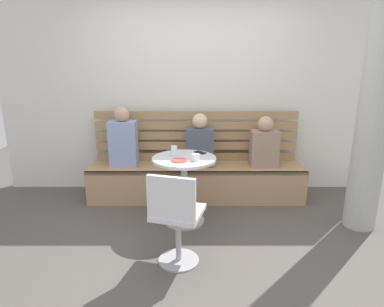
{
  "coord_description": "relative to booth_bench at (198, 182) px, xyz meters",
  "views": [
    {
      "loc": [
        -0.05,
        -2.75,
        1.69
      ],
      "look_at": [
        -0.07,
        0.66,
        0.75
      ],
      "focal_mm": 30.46,
      "sensor_mm": 36.0,
      "label": 1
    }
  ],
  "objects": [
    {
      "name": "ground",
      "position": [
        0.0,
        -1.2,
        -0.22
      ],
      "size": [
        8.0,
        8.0,
        0.0
      ],
      "primitive_type": "plane",
      "color": "#514C47"
    },
    {
      "name": "back_wall",
      "position": [
        0.0,
        0.44,
        1.23
      ],
      "size": [
        5.2,
        0.1,
        2.9
      ],
      "primitive_type": "cube",
      "color": "silver",
      "rests_on": "ground"
    },
    {
      "name": "concrete_pillar",
      "position": [
        1.75,
        -0.75,
        1.18
      ],
      "size": [
        0.32,
        0.32,
        2.8
      ],
      "primitive_type": "cylinder",
      "color": "#B2B2AD",
      "rests_on": "ground"
    },
    {
      "name": "booth_bench",
      "position": [
        0.0,
        0.0,
        0.0
      ],
      "size": [
        2.7,
        0.52,
        0.44
      ],
      "color": "tan",
      "rests_on": "ground"
    },
    {
      "name": "booth_backrest",
      "position": [
        0.0,
        0.24,
        0.56
      ],
      "size": [
        2.65,
        0.04,
        0.66
      ],
      "color": "#A68157",
      "rests_on": "booth_bench"
    },
    {
      "name": "cafe_table",
      "position": [
        -0.14,
        -0.66,
        0.3
      ],
      "size": [
        0.68,
        0.68,
        0.74
      ],
      "color": "#ADADB2",
      "rests_on": "ground"
    },
    {
      "name": "white_chair",
      "position": [
        -0.19,
        -1.48,
        0.24
      ],
      "size": [
        0.49,
        0.49,
        0.85
      ],
      "color": "#ADADB2",
      "rests_on": "ground"
    },
    {
      "name": "person_adult",
      "position": [
        -0.91,
        0.01,
        0.56
      ],
      "size": [
        0.34,
        0.22,
        0.75
      ],
      "color": "#8C9EC6",
      "rests_on": "booth_bench"
    },
    {
      "name": "person_child_left",
      "position": [
        0.04,
        0.02,
        0.51
      ],
      "size": [
        0.34,
        0.22,
        0.67
      ],
      "color": "#4C515B",
      "rests_on": "booth_bench"
    },
    {
      "name": "person_child_middle",
      "position": [
        0.85,
        -0.01,
        0.5
      ],
      "size": [
        0.34,
        0.22,
        0.64
      ],
      "color": "#9E7F6B",
      "rests_on": "booth_bench"
    },
    {
      "name": "cup_ceramic_white",
      "position": [
        -0.02,
        -0.78,
        0.55
      ],
      "size": [
        0.08,
        0.08,
        0.07
      ],
      "primitive_type": "cylinder",
      "color": "white",
      "rests_on": "cafe_table"
    },
    {
      "name": "cup_water_clear",
      "position": [
        -0.25,
        -0.6,
        0.57
      ],
      "size": [
        0.07,
        0.07,
        0.11
      ],
      "primitive_type": "cylinder",
      "color": "white",
      "rests_on": "cafe_table"
    },
    {
      "name": "plate_small",
      "position": [
        -0.18,
        -0.79,
        0.52
      ],
      "size": [
        0.17,
        0.17,
        0.01
      ],
      "primitive_type": "cylinder",
      "color": "#DB4C42",
      "rests_on": "cafe_table"
    },
    {
      "name": "phone_on_table",
      "position": [
        0.04,
        -0.47,
        0.52
      ],
      "size": [
        0.15,
        0.15,
        0.01
      ],
      "primitive_type": "cube",
      "rotation": [
        0.0,
        0.0,
        0.78
      ],
      "color": "black",
      "rests_on": "cafe_table"
    }
  ]
}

